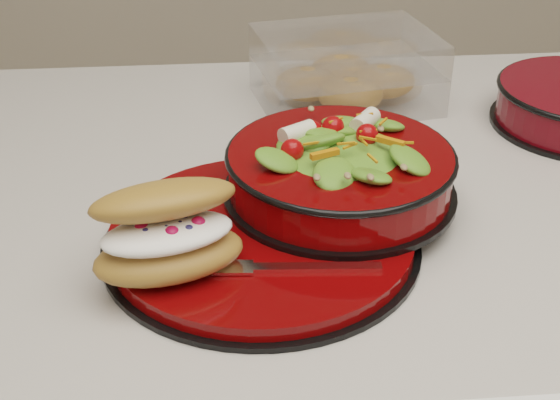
{
  "coord_description": "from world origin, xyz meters",
  "views": [
    {
      "loc": [
        -0.21,
        -0.76,
        1.33
      ],
      "look_at": [
        -0.15,
        -0.11,
        0.94
      ],
      "focal_mm": 50.0,
      "sensor_mm": 36.0,
      "label": 1
    }
  ],
  "objects": [
    {
      "name": "croissant",
      "position": [
        -0.26,
        -0.19,
        0.96
      ],
      "size": [
        0.15,
        0.12,
        0.08
      ],
      "rotation": [
        0.0,
        0.0,
        0.25
      ],
      "color": "#A66D32",
      "rests_on": "dinner_plate"
    },
    {
      "name": "fork",
      "position": [
        -0.15,
        -0.2,
        0.92
      ],
      "size": [
        0.15,
        0.03,
        0.0
      ],
      "rotation": [
        0.0,
        0.0,
        1.5
      ],
      "color": "silver",
      "rests_on": "dinner_plate"
    },
    {
      "name": "salad_bowl",
      "position": [
        -0.09,
        -0.07,
        0.96
      ],
      "size": [
        0.24,
        0.24,
        0.1
      ],
      "rotation": [
        0.0,
        0.0,
        0.21
      ],
      "color": "black",
      "rests_on": "dinner_plate"
    },
    {
      "name": "dinner_plate",
      "position": [
        -0.17,
        -0.13,
        0.91
      ],
      "size": [
        0.31,
        0.31,
        0.02
      ],
      "rotation": [
        0.0,
        0.0,
        -0.25
      ],
      "color": "black",
      "rests_on": "island_counter"
    },
    {
      "name": "pastry_box",
      "position": [
        -0.04,
        0.21,
        0.94
      ],
      "size": [
        0.25,
        0.2,
        0.09
      ],
      "rotation": [
        0.0,
        0.0,
        0.18
      ],
      "color": "white",
      "rests_on": "island_counter"
    }
  ]
}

